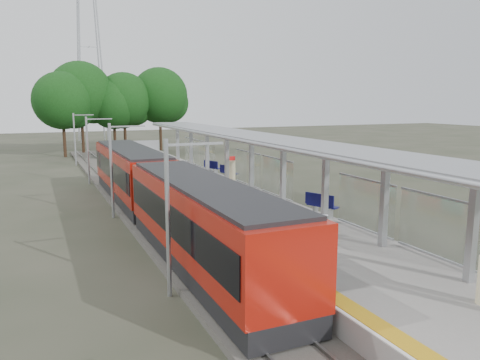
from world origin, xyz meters
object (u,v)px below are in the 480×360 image
at_px(litter_bin, 323,225).
at_px(info_pillar_far, 232,172).
at_px(bench_near, 321,204).
at_px(bench_mid, 228,172).
at_px(bench_far, 212,167).
at_px(train, 158,190).

bearing_deg(litter_bin, info_pillar_far, 84.27).
height_order(bench_near, bench_mid, bench_near).
bearing_deg(bench_far, bench_near, -113.31).
xyz_separation_m(bench_far, info_pillar_far, (-0.39, -4.97, 0.29)).
bearing_deg(bench_far, info_pillar_far, -118.42).
height_order(bench_mid, litter_bin, bench_mid).
bearing_deg(train, bench_far, 56.64).
height_order(info_pillar_far, litter_bin, info_pillar_far).
bearing_deg(bench_mid, train, -154.20).
xyz_separation_m(bench_near, info_pillar_far, (-0.55, 9.97, 0.24)).
bearing_deg(litter_bin, bench_mid, 82.92).
height_order(bench_mid, info_pillar_far, info_pillar_far).
height_order(bench_near, litter_bin, bench_near).
distance_m(train, bench_near, 8.37).
distance_m(train, bench_mid, 10.44).
bearing_deg(bench_near, info_pillar_far, 69.46).
xyz_separation_m(train, bench_far, (6.94, 10.54, -0.51)).
relative_size(bench_mid, info_pillar_far, 0.80).
distance_m(train, litter_bin, 9.04).
bearing_deg(litter_bin, bench_far, 84.61).
distance_m(train, info_pillar_far, 8.60).
bearing_deg(train, info_pillar_far, 40.39).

